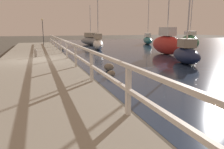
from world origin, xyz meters
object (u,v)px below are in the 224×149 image
at_px(sailboat_gray, 91,40).
at_px(sailboat_teal, 148,40).
at_px(mooring_bollard, 36,53).
at_px(sailboat_navy, 186,54).
at_px(sailboat_white, 98,43).
at_px(sailboat_green, 189,41).
at_px(dock_lamp, 43,27).
at_px(sailboat_red, 167,44).

bearing_deg(sailboat_gray, sailboat_teal, -23.85).
bearing_deg(mooring_bollard, sailboat_navy, -23.68).
height_order(sailboat_white, sailboat_teal, sailboat_teal).
relative_size(sailboat_teal, sailboat_green, 1.09).
distance_m(sailboat_white, sailboat_teal, 10.85).
bearing_deg(sailboat_green, sailboat_navy, -104.64).
bearing_deg(dock_lamp, sailboat_white, -37.55).
height_order(dock_lamp, sailboat_green, sailboat_green).
distance_m(dock_lamp, sailboat_green, 16.46).
xyz_separation_m(sailboat_teal, sailboat_green, (0.53, -8.54, 0.20)).
bearing_deg(sailboat_teal, dock_lamp, -153.80).
relative_size(sailboat_white, sailboat_gray, 1.12).
distance_m(sailboat_green, sailboat_navy, 11.10).
xyz_separation_m(sailboat_teal, sailboat_gray, (-8.30, 0.53, 0.05)).
xyz_separation_m(mooring_bollard, dock_lamp, (0.89, 11.42, 1.82)).
height_order(mooring_bollard, sailboat_gray, sailboat_gray).
xyz_separation_m(mooring_bollard, sailboat_white, (6.26, 7.29, 0.09)).
bearing_deg(sailboat_white, mooring_bollard, -119.68).
xyz_separation_m(dock_lamp, sailboat_red, (9.63, -10.51, -1.48)).
bearing_deg(dock_lamp, sailboat_teal, 7.32).
bearing_deg(sailboat_white, sailboat_gray, 94.42).
bearing_deg(dock_lamp, sailboat_gray, 21.30).
bearing_deg(sailboat_gray, sailboat_navy, -104.29).
height_order(dock_lamp, sailboat_white, sailboat_white).
distance_m(sailboat_green, sailboat_red, 6.55).
relative_size(dock_lamp, sailboat_red, 0.47).
distance_m(sailboat_red, sailboat_navy, 5.08).
xyz_separation_m(sailboat_green, sailboat_gray, (-8.83, 9.08, -0.16)).
distance_m(mooring_bollard, sailboat_navy, 9.65).
height_order(sailboat_white, sailboat_navy, sailboat_navy).
distance_m(sailboat_teal, sailboat_green, 8.56).
relative_size(mooring_bollard, sailboat_navy, 0.09).
xyz_separation_m(mooring_bollard, sailboat_navy, (8.83, -3.87, 0.05)).
bearing_deg(sailboat_red, dock_lamp, 131.26).
bearing_deg(sailboat_green, mooring_bollard, -138.85).
relative_size(mooring_bollard, sailboat_teal, 0.09).
bearing_deg(sailboat_green, sailboat_white, -170.42).
bearing_deg(sailboat_white, sailboat_red, -45.29).
bearing_deg(sailboat_gray, sailboat_green, -65.96).
bearing_deg(sailboat_navy, sailboat_teal, 85.25).
relative_size(dock_lamp, sailboat_navy, 0.49).
distance_m(sailboat_green, sailboat_gray, 12.67).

